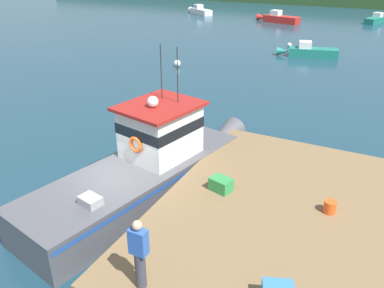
{
  "coord_description": "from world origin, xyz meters",
  "views": [
    {
      "loc": [
        6.73,
        -8.69,
        7.32
      ],
      "look_at": [
        1.2,
        2.22,
        1.4
      ],
      "focal_mm": 36.64,
      "sensor_mm": 36.0,
      "label": 1
    }
  ],
  "objects_px": {
    "crate_single_far": "(221,184)",
    "bait_bucket": "(330,207)",
    "moored_boat_far_left": "(376,19)",
    "mooring_buoy_spare_mooring": "(177,63)",
    "moored_boat_near_channel": "(278,18)",
    "moored_boat_outer_mooring": "(309,52)",
    "moored_boat_mid_harbor": "(200,11)",
    "deckhand_by_the_boat": "(139,253)",
    "main_fishing_boat": "(149,166)",
    "mooring_buoy_outer": "(289,45)"
  },
  "relations": [
    {
      "from": "crate_single_far",
      "to": "bait_bucket",
      "type": "bearing_deg",
      "value": 5.71
    },
    {
      "from": "moored_boat_far_left",
      "to": "mooring_buoy_spare_mooring",
      "type": "height_order",
      "value": "moored_boat_far_left"
    },
    {
      "from": "moored_boat_far_left",
      "to": "moored_boat_near_channel",
      "type": "bearing_deg",
      "value": -154.77
    },
    {
      "from": "moored_boat_far_left",
      "to": "moored_boat_outer_mooring",
      "type": "bearing_deg",
      "value": -99.47
    },
    {
      "from": "moored_boat_near_channel",
      "to": "mooring_buoy_spare_mooring",
      "type": "relative_size",
      "value": 11.26
    },
    {
      "from": "bait_bucket",
      "to": "crate_single_far",
      "type": "bearing_deg",
      "value": -174.29
    },
    {
      "from": "bait_bucket",
      "to": "moored_boat_near_channel",
      "type": "relative_size",
      "value": 0.06
    },
    {
      "from": "moored_boat_mid_harbor",
      "to": "moored_boat_near_channel",
      "type": "relative_size",
      "value": 0.84
    },
    {
      "from": "deckhand_by_the_boat",
      "to": "moored_boat_mid_harbor",
      "type": "bearing_deg",
      "value": 114.49
    },
    {
      "from": "moored_boat_outer_mooring",
      "to": "moored_boat_far_left",
      "type": "distance_m",
      "value": 21.31
    },
    {
      "from": "crate_single_far",
      "to": "moored_boat_outer_mooring",
      "type": "distance_m",
      "value": 23.14
    },
    {
      "from": "moored_boat_outer_mooring",
      "to": "moored_boat_mid_harbor",
      "type": "relative_size",
      "value": 1.04
    },
    {
      "from": "main_fishing_boat",
      "to": "bait_bucket",
      "type": "height_order",
      "value": "main_fishing_boat"
    },
    {
      "from": "moored_boat_mid_harbor",
      "to": "mooring_buoy_outer",
      "type": "bearing_deg",
      "value": -43.5
    },
    {
      "from": "bait_bucket",
      "to": "mooring_buoy_spare_mooring",
      "type": "xyz_separation_m",
      "value": [
        -13.0,
        15.29,
        -1.13
      ]
    },
    {
      "from": "moored_boat_far_left",
      "to": "mooring_buoy_spare_mooring",
      "type": "relative_size",
      "value": 9.42
    },
    {
      "from": "moored_boat_near_channel",
      "to": "mooring_buoy_outer",
      "type": "bearing_deg",
      "value": -70.35
    },
    {
      "from": "bait_bucket",
      "to": "moored_boat_near_channel",
      "type": "distance_m",
      "value": 40.67
    },
    {
      "from": "moored_boat_outer_mooring",
      "to": "moored_boat_mid_harbor",
      "type": "distance_m",
      "value": 26.13
    },
    {
      "from": "bait_bucket",
      "to": "moored_boat_outer_mooring",
      "type": "bearing_deg",
      "value": 102.85
    },
    {
      "from": "crate_single_far",
      "to": "main_fishing_boat",
      "type": "bearing_deg",
      "value": 169.2
    },
    {
      "from": "moored_boat_outer_mooring",
      "to": "moored_boat_far_left",
      "type": "relative_size",
      "value": 1.04
    },
    {
      "from": "main_fishing_boat",
      "to": "moored_boat_far_left",
      "type": "relative_size",
      "value": 2.16
    },
    {
      "from": "deckhand_by_the_boat",
      "to": "moored_boat_far_left",
      "type": "relative_size",
      "value": 0.35
    },
    {
      "from": "moored_boat_outer_mooring",
      "to": "moored_boat_near_channel",
      "type": "height_order",
      "value": "moored_boat_near_channel"
    },
    {
      "from": "crate_single_far",
      "to": "bait_bucket",
      "type": "height_order",
      "value": "crate_single_far"
    },
    {
      "from": "crate_single_far",
      "to": "mooring_buoy_outer",
      "type": "relative_size",
      "value": 1.62
    },
    {
      "from": "main_fishing_boat",
      "to": "bait_bucket",
      "type": "bearing_deg",
      "value": -2.38
    },
    {
      "from": "deckhand_by_the_boat",
      "to": "moored_boat_near_channel",
      "type": "height_order",
      "value": "deckhand_by_the_boat"
    },
    {
      "from": "main_fishing_boat",
      "to": "bait_bucket",
      "type": "distance_m",
      "value": 5.81
    },
    {
      "from": "moored_boat_outer_mooring",
      "to": "deckhand_by_the_boat",
      "type": "bearing_deg",
      "value": -85.4
    },
    {
      "from": "crate_single_far",
      "to": "moored_boat_outer_mooring",
      "type": "xyz_separation_m",
      "value": [
        -2.21,
        23.01,
        -0.98
      ]
    },
    {
      "from": "crate_single_far",
      "to": "moored_boat_near_channel",
      "type": "xyz_separation_m",
      "value": [
        -9.16,
        39.11,
        -0.92
      ]
    },
    {
      "from": "crate_single_far",
      "to": "moored_boat_mid_harbor",
      "type": "relative_size",
      "value": 0.13
    },
    {
      "from": "bait_bucket",
      "to": "moored_boat_mid_harbor",
      "type": "xyz_separation_m",
      "value": [
        -23.72,
        41.12,
        -0.95
      ]
    },
    {
      "from": "crate_single_far",
      "to": "bait_bucket",
      "type": "xyz_separation_m",
      "value": [
        2.97,
        0.3,
        -0.02
      ]
    },
    {
      "from": "main_fishing_boat",
      "to": "moored_boat_far_left",
      "type": "height_order",
      "value": "main_fishing_boat"
    },
    {
      "from": "moored_boat_near_channel",
      "to": "mooring_buoy_outer",
      "type": "relative_size",
      "value": 14.88
    },
    {
      "from": "deckhand_by_the_boat",
      "to": "moored_boat_outer_mooring",
      "type": "xyz_separation_m",
      "value": [
        -2.18,
        27.08,
        -1.65
      ]
    },
    {
      "from": "mooring_buoy_outer",
      "to": "moored_boat_outer_mooring",
      "type": "bearing_deg",
      "value": -52.57
    },
    {
      "from": "moored_boat_near_channel",
      "to": "mooring_buoy_spare_mooring",
      "type": "bearing_deg",
      "value": -92.1
    },
    {
      "from": "moored_boat_mid_harbor",
      "to": "moored_boat_far_left",
      "type": "xyz_separation_m",
      "value": [
        22.05,
        2.62,
        -0.03
      ]
    },
    {
      "from": "moored_boat_mid_harbor",
      "to": "mooring_buoy_outer",
      "type": "distance_m",
      "value": 22.44
    },
    {
      "from": "bait_bucket",
      "to": "mooring_buoy_outer",
      "type": "xyz_separation_m",
      "value": [
        -7.45,
        25.67,
        -1.19
      ]
    },
    {
      "from": "moored_boat_outer_mooring",
      "to": "mooring_buoy_outer",
      "type": "relative_size",
      "value": 12.96
    },
    {
      "from": "bait_bucket",
      "to": "moored_boat_outer_mooring",
      "type": "height_order",
      "value": "bait_bucket"
    },
    {
      "from": "bait_bucket",
      "to": "moored_boat_mid_harbor",
      "type": "distance_m",
      "value": 47.48
    },
    {
      "from": "main_fishing_boat",
      "to": "moored_boat_near_channel",
      "type": "distance_m",
      "value": 39.09
    },
    {
      "from": "crate_single_far",
      "to": "moored_boat_mid_harbor",
      "type": "height_order",
      "value": "crate_single_far"
    },
    {
      "from": "bait_bucket",
      "to": "moored_boat_mid_harbor",
      "type": "relative_size",
      "value": 0.07
    }
  ]
}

